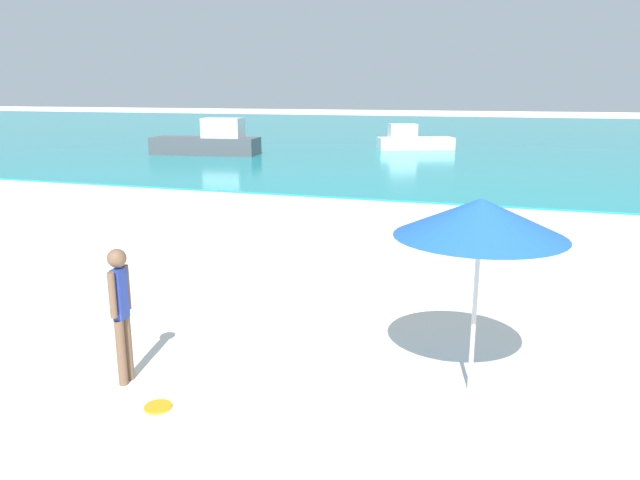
{
  "coord_description": "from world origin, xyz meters",
  "views": [
    {
      "loc": [
        2.01,
        -1.45,
        3.18
      ],
      "look_at": [
        -0.59,
        6.61,
        1.07
      ],
      "focal_mm": 33.78,
      "sensor_mm": 36.0,
      "label": 1
    }
  ],
  "objects_px": {
    "person_standing": "(121,308)",
    "boat_near": "(209,142)",
    "boat_far": "(413,141)",
    "frisbee": "(158,407)",
    "beach_ball": "(493,229)",
    "beach_umbrella": "(481,218)"
  },
  "relations": [
    {
      "from": "person_standing",
      "to": "boat_far",
      "type": "xyz_separation_m",
      "value": [
        -1.37,
        27.75,
        -0.34
      ]
    },
    {
      "from": "person_standing",
      "to": "beach_umbrella",
      "type": "relative_size",
      "value": 0.73
    },
    {
      "from": "beach_umbrella",
      "to": "beach_ball",
      "type": "bearing_deg",
      "value": 90.36
    },
    {
      "from": "beach_ball",
      "to": "beach_umbrella",
      "type": "height_order",
      "value": "beach_umbrella"
    },
    {
      "from": "person_standing",
      "to": "beach_ball",
      "type": "distance_m",
      "value": 9.07
    },
    {
      "from": "frisbee",
      "to": "beach_ball",
      "type": "relative_size",
      "value": 0.68
    },
    {
      "from": "beach_umbrella",
      "to": "frisbee",
      "type": "bearing_deg",
      "value": -155.36
    },
    {
      "from": "boat_far",
      "to": "beach_ball",
      "type": "xyz_separation_m",
      "value": [
        5.01,
        -19.47,
        -0.33
      ]
    },
    {
      "from": "frisbee",
      "to": "boat_far",
      "type": "distance_m",
      "value": 28.23
    },
    {
      "from": "person_standing",
      "to": "beach_ball",
      "type": "xyz_separation_m",
      "value": [
        3.64,
        8.28,
        -0.67
      ]
    },
    {
      "from": "boat_far",
      "to": "beach_ball",
      "type": "relative_size",
      "value": 10.14
    },
    {
      "from": "frisbee",
      "to": "beach_umbrella",
      "type": "relative_size",
      "value": 0.13
    },
    {
      "from": "person_standing",
      "to": "boat_near",
      "type": "xyz_separation_m",
      "value": [
        -10.61,
        21.95,
        -0.19
      ]
    },
    {
      "from": "frisbee",
      "to": "beach_ball",
      "type": "xyz_separation_m",
      "value": [
        2.98,
        8.68,
        0.2
      ]
    },
    {
      "from": "person_standing",
      "to": "boat_near",
      "type": "distance_m",
      "value": 24.38
    },
    {
      "from": "person_standing",
      "to": "beach_umbrella",
      "type": "height_order",
      "value": "beach_umbrella"
    },
    {
      "from": "boat_near",
      "to": "frisbee",
      "type": "bearing_deg",
      "value": 109.71
    },
    {
      "from": "frisbee",
      "to": "beach_umbrella",
      "type": "bearing_deg",
      "value": 24.64
    },
    {
      "from": "frisbee",
      "to": "beach_umbrella",
      "type": "xyz_separation_m",
      "value": [
        3.03,
        1.39,
        1.91
      ]
    },
    {
      "from": "boat_near",
      "to": "beach_umbrella",
      "type": "bearing_deg",
      "value": 117.25
    },
    {
      "from": "frisbee",
      "to": "boat_near",
      "type": "height_order",
      "value": "boat_near"
    },
    {
      "from": "frisbee",
      "to": "beach_umbrella",
      "type": "height_order",
      "value": "beach_umbrella"
    }
  ]
}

